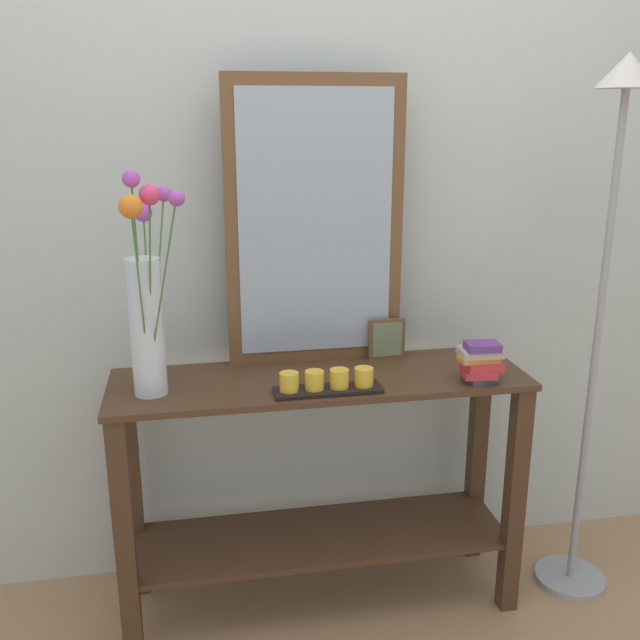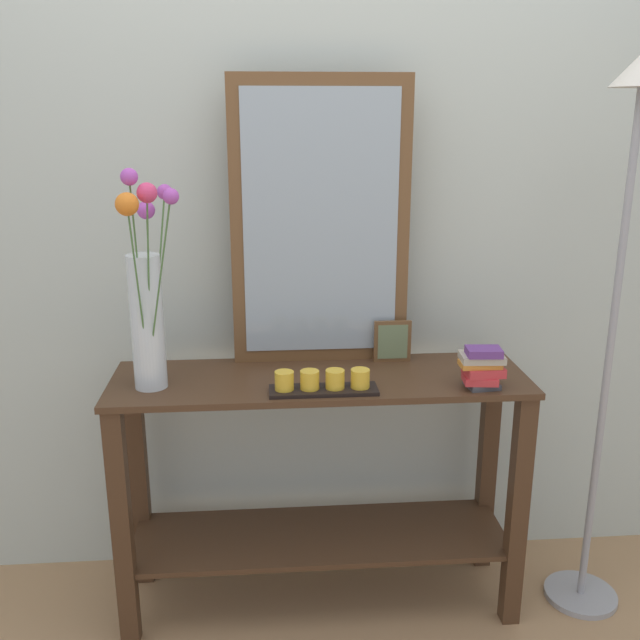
# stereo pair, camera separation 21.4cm
# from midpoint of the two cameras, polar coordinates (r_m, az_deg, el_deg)

# --- Properties ---
(ground_plane) EXTENTS (7.00, 6.00, 0.02)m
(ground_plane) POSITION_cam_midpoint_polar(r_m,az_deg,el_deg) (2.60, -2.53, -21.69)
(ground_plane) COLOR #A87F56
(wall_back) EXTENTS (6.40, 0.08, 2.70)m
(wall_back) POSITION_cam_midpoint_polar(r_m,az_deg,el_deg) (2.37, -4.03, 10.47)
(wall_back) COLOR beige
(wall_back) RESTS_ON ground
(console_table) EXTENTS (1.29, 0.39, 0.81)m
(console_table) POSITION_cam_midpoint_polar(r_m,az_deg,el_deg) (2.32, -2.69, -11.80)
(console_table) COLOR #472D1C
(console_table) RESTS_ON ground
(mirror_leaning) EXTENTS (0.56, 0.03, 0.90)m
(mirror_leaning) POSITION_cam_midpoint_polar(r_m,az_deg,el_deg) (2.24, -3.15, 7.73)
(mirror_leaning) COLOR brown
(mirror_leaning) RESTS_ON console_table
(tall_vase_left) EXTENTS (0.17, 0.24, 0.65)m
(tall_vase_left) POSITION_cam_midpoint_polar(r_m,az_deg,el_deg) (2.06, -16.73, 1.04)
(tall_vase_left) COLOR silver
(tall_vase_left) RESTS_ON console_table
(candle_tray) EXTENTS (0.32, 0.09, 0.07)m
(candle_tray) POSITION_cam_midpoint_polar(r_m,az_deg,el_deg) (2.07, -2.41, -5.15)
(candle_tray) COLOR black
(candle_tray) RESTS_ON console_table
(picture_frame_small) EXTENTS (0.12, 0.01, 0.14)m
(picture_frame_small) POSITION_cam_midpoint_polar(r_m,az_deg,el_deg) (2.33, 2.81, -1.59)
(picture_frame_small) COLOR brown
(picture_frame_small) RESTS_ON console_table
(book_stack) EXTENTS (0.13, 0.10, 0.13)m
(book_stack) POSITION_cam_midpoint_polar(r_m,az_deg,el_deg) (2.17, 10.10, -3.35)
(book_stack) COLOR #424247
(book_stack) RESTS_ON console_table
(floor_lamp) EXTENTS (0.24, 0.24, 1.76)m
(floor_lamp) POSITION_cam_midpoint_polar(r_m,az_deg,el_deg) (2.31, 19.76, 5.38)
(floor_lamp) COLOR #9E9EA3
(floor_lamp) RESTS_ON ground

